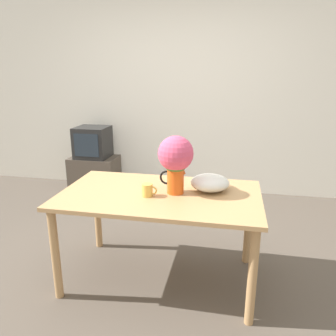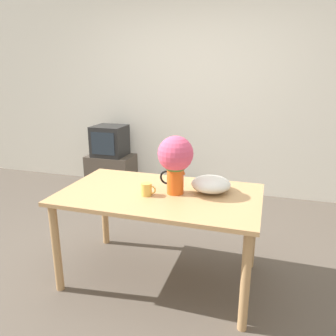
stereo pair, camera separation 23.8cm
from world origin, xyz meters
name	(u,v)px [view 2 (the right image)]	position (x,y,z in m)	size (l,w,h in m)	color
ground_plane	(141,269)	(0.00, 0.00, 0.00)	(12.00, 12.00, 0.00)	brown
wall_back	(198,94)	(0.00, 2.09, 1.30)	(8.00, 0.05, 2.60)	silver
table	(160,204)	(0.19, -0.05, 0.63)	(1.47, 0.86, 0.72)	tan
flower_vase	(175,159)	(0.30, -0.03, 0.99)	(0.26, 0.26, 0.43)	#E05619
coffee_mug	(147,189)	(0.12, -0.13, 0.77)	(0.11, 0.08, 0.09)	gold
white_bowl	(211,184)	(0.54, 0.08, 0.78)	(0.29, 0.29, 0.12)	silver
tv_stand	(111,172)	(-1.12, 1.71, 0.24)	(0.62, 0.41, 0.48)	#4C4238
tv_set	(110,141)	(-1.12, 1.71, 0.69)	(0.42, 0.40, 0.41)	black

